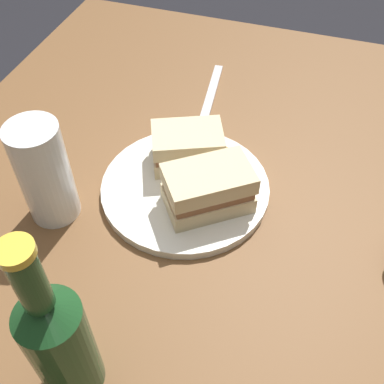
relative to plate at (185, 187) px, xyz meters
The scene contains 11 objects.
dining_table 0.40m from the plate, 37.54° to the left, with size 1.20×0.97×0.77m, color brown.
plate is the anchor object (origin of this frame).
sandwich_half_left 0.07m from the plate, 58.62° to the left, with size 0.14×0.15×0.07m.
sandwich_half_right 0.06m from the plate, 165.92° to the right, with size 0.11×0.13×0.06m.
potato_wedge_front 0.09m from the plate, 144.76° to the left, with size 0.05×0.02×0.02m, color gold.
potato_wedge_middle 0.03m from the plate, 144.97° to the left, with size 0.05×0.02×0.02m, color gold.
potato_wedge_back 0.07m from the plate, 100.31° to the left, with size 0.04×0.02×0.02m, color #AD702D.
potato_wedge_left_edge 0.08m from the plate, 150.10° to the left, with size 0.05×0.02×0.02m, color gold.
pint_glass 0.21m from the plate, 60.22° to the right, with size 0.07×0.07×0.16m.
cider_bottle 0.33m from the plate, ahead, with size 0.07×0.07×0.26m.
fork 0.26m from the plate, behind, with size 0.18×0.02×0.01m, color silver.
Camera 1 is at (0.42, 0.12, 1.32)m, focal length 43.52 mm.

